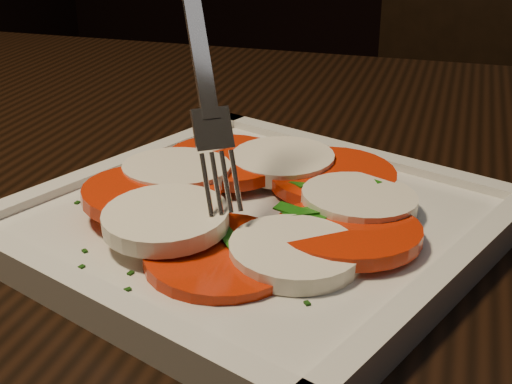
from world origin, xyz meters
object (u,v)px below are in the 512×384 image
Objects in this scene: table at (262,285)px; chair at (464,129)px; plate at (256,225)px; fork at (193,38)px.

chair is (0.13, 0.81, -0.12)m from table.
plate reaches higher than table.
fork is at bearing -97.45° from table.
chair reaches higher than table.
table is 7.15× the size of fork.
table is at bearing -85.50° from chair.
table is 0.83m from chair.
fork reaches higher than plate.
fork is (-0.01, -0.10, 0.22)m from table.
plate is (-0.10, -0.91, 0.22)m from chair.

